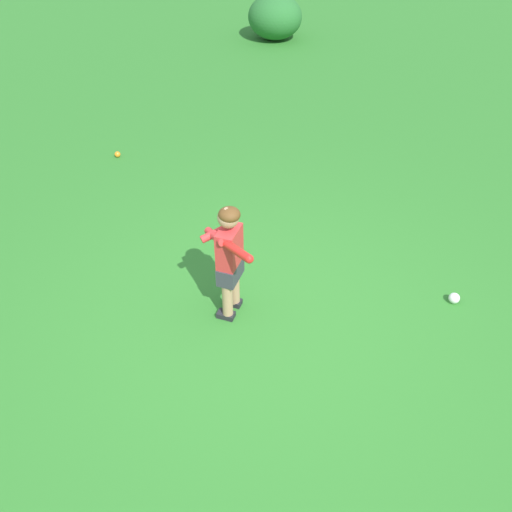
% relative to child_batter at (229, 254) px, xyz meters
% --- Properties ---
extents(ground_plane, '(40.00, 40.00, 0.00)m').
position_rel_child_batter_xyz_m(ground_plane, '(0.32, 0.08, -0.65)').
color(ground_plane, '#2D7528').
extents(child_batter, '(0.64, 0.32, 1.08)m').
position_rel_child_batter_xyz_m(child_batter, '(0.00, 0.00, 0.00)').
color(child_batter, '#232328').
rests_on(child_batter, ground).
extents(play_ball_center_lawn, '(0.08, 0.08, 0.08)m').
position_rel_child_batter_xyz_m(play_ball_center_lawn, '(-3.10, 0.88, -0.61)').
color(play_ball_center_lawn, orange).
rests_on(play_ball_center_lawn, ground).
extents(play_ball_by_bucket, '(0.10, 0.10, 0.10)m').
position_rel_child_batter_xyz_m(play_ball_by_bucket, '(1.31, 1.50, -0.60)').
color(play_ball_by_bucket, white).
rests_on(play_ball_by_bucket, ground).
extents(shrub_left_background, '(1.05, 1.02, 0.83)m').
position_rel_child_batter_xyz_m(shrub_left_background, '(-5.05, 5.80, -0.24)').
color(shrub_left_background, '#286B2D').
rests_on(shrub_left_background, ground).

